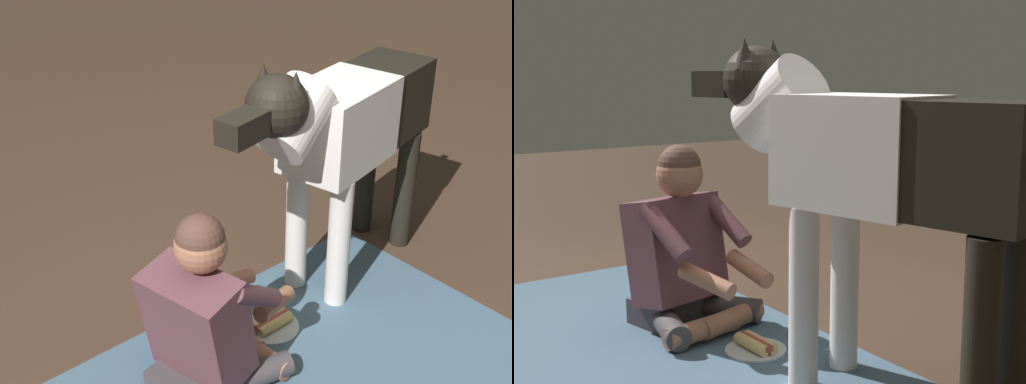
{
  "view_description": "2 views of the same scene",
  "coord_description": "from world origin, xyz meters",
  "views": [
    {
      "loc": [
        1.54,
        1.67,
        2.12
      ],
      "look_at": [
        -0.24,
        -0.4,
        0.62
      ],
      "focal_mm": 47.93,
      "sensor_mm": 36.0,
      "label": 1
    },
    {
      "loc": [
        -2.44,
        1.37,
        1.14
      ],
      "look_at": [
        -0.23,
        -0.23,
        0.68
      ],
      "focal_mm": 48.95,
      "sensor_mm": 36.0,
      "label": 2
    }
  ],
  "objects": [
    {
      "name": "ground_plane",
      "position": [
        0.0,
        0.0,
        0.0
      ],
      "size": [
        15.52,
        15.52,
        0.0
      ],
      "primitive_type": "plane",
      "color": "#483225"
    },
    {
      "name": "person_sitting_on_floor",
      "position": [
        0.27,
        -0.11,
        0.34
      ],
      "size": [
        0.7,
        0.57,
        0.83
      ],
      "color": "#443E42",
      "rests_on": "ground"
    },
    {
      "name": "large_dog",
      "position": [
        -0.73,
        -0.31,
        0.83
      ],
      "size": [
        1.63,
        0.52,
        1.28
      ],
      "color": "white",
      "rests_on": "ground"
    },
    {
      "name": "hot_dog_on_plate",
      "position": [
        -0.17,
        -0.2,
        0.02
      ],
      "size": [
        0.26,
        0.26,
        0.06
      ],
      "color": "silver",
      "rests_on": "ground"
    }
  ]
}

